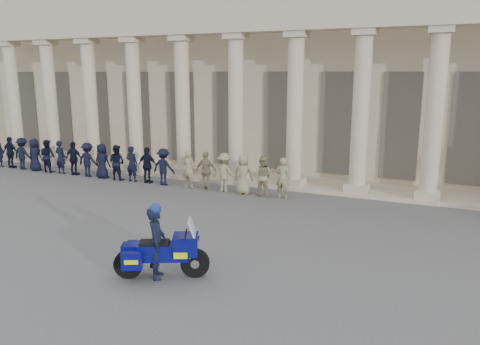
% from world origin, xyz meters
% --- Properties ---
extents(ground, '(90.00, 90.00, 0.00)m').
position_xyz_m(ground, '(0.00, 0.00, 0.00)').
color(ground, '#4B4B4E').
rests_on(ground, ground).
extents(building, '(40.00, 12.50, 9.00)m').
position_xyz_m(building, '(-0.00, 14.74, 4.52)').
color(building, tan).
rests_on(building, ground).
extents(officer_rank, '(17.49, 0.60, 1.58)m').
position_xyz_m(officer_rank, '(-7.15, 6.36, 0.79)').
color(officer_rank, black).
rests_on(officer_rank, ground).
extents(motorcycle, '(2.08, 1.38, 1.44)m').
position_xyz_m(motorcycle, '(1.09, -1.52, 0.62)').
color(motorcycle, black).
rests_on(motorcycle, ground).
extents(rider, '(0.64, 0.74, 1.81)m').
position_xyz_m(rider, '(0.98, -1.57, 0.90)').
color(rider, black).
rests_on(rider, ground).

